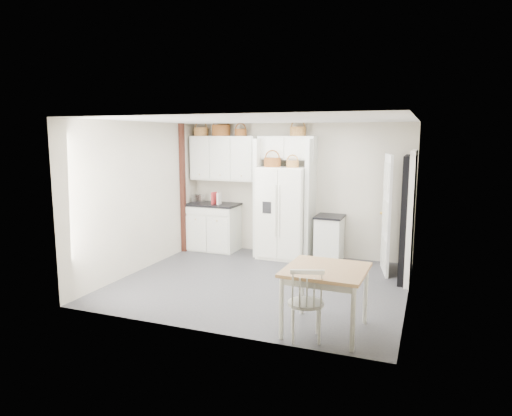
% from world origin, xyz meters
% --- Properties ---
extents(floor, '(4.50, 4.50, 0.00)m').
position_xyz_m(floor, '(0.00, 0.00, 0.00)').
color(floor, '#4B4B4C').
rests_on(floor, ground).
extents(ceiling, '(4.50, 4.50, 0.00)m').
position_xyz_m(ceiling, '(0.00, 0.00, 2.60)').
color(ceiling, white).
rests_on(ceiling, wall_back).
extents(wall_back, '(4.50, 0.00, 4.50)m').
position_xyz_m(wall_back, '(0.00, 2.00, 1.30)').
color(wall_back, '#B3A997').
rests_on(wall_back, floor).
extents(wall_left, '(0.00, 4.00, 4.00)m').
position_xyz_m(wall_left, '(-2.25, 0.00, 1.30)').
color(wall_left, '#B3A997').
rests_on(wall_left, floor).
extents(wall_right, '(0.00, 4.00, 4.00)m').
position_xyz_m(wall_right, '(2.25, 0.00, 1.30)').
color(wall_right, '#B3A997').
rests_on(wall_right, floor).
extents(refrigerator, '(0.92, 0.74, 1.77)m').
position_xyz_m(refrigerator, '(-0.15, 1.65, 0.89)').
color(refrigerator, white).
rests_on(refrigerator, floor).
extents(base_cab_left, '(1.01, 0.64, 0.93)m').
position_xyz_m(base_cab_left, '(-1.69, 1.70, 0.47)').
color(base_cab_left, white).
rests_on(base_cab_left, floor).
extents(base_cab_right, '(0.47, 0.57, 0.83)m').
position_xyz_m(base_cab_right, '(0.74, 1.70, 0.42)').
color(base_cab_right, white).
rests_on(base_cab_right, floor).
extents(dining_table, '(0.98, 0.98, 0.79)m').
position_xyz_m(dining_table, '(1.36, -1.45, 0.40)').
color(dining_table, '#9D6038').
rests_on(dining_table, floor).
extents(windsor_chair, '(0.52, 0.50, 0.87)m').
position_xyz_m(windsor_chair, '(1.20, -1.75, 0.43)').
color(windsor_chair, white).
rests_on(windsor_chair, floor).
extents(counter_left, '(1.05, 0.68, 0.04)m').
position_xyz_m(counter_left, '(-1.69, 1.70, 0.95)').
color(counter_left, black).
rests_on(counter_left, base_cab_left).
extents(counter_right, '(0.51, 0.61, 0.04)m').
position_xyz_m(counter_right, '(0.74, 1.70, 0.85)').
color(counter_right, black).
rests_on(counter_right, base_cab_right).
extents(toaster, '(0.24, 0.15, 0.16)m').
position_xyz_m(toaster, '(-2.05, 1.71, 1.06)').
color(toaster, silver).
rests_on(toaster, counter_left).
extents(cookbook_red, '(0.06, 0.17, 0.25)m').
position_xyz_m(cookbook_red, '(-1.63, 1.62, 1.10)').
color(cookbook_red, '#AD2A2D').
rests_on(cookbook_red, counter_left).
extents(cookbook_cream, '(0.04, 0.16, 0.23)m').
position_xyz_m(cookbook_cream, '(-1.52, 1.62, 1.09)').
color(cookbook_cream, silver).
rests_on(cookbook_cream, counter_left).
extents(basket_upper_a, '(0.31, 0.31, 0.17)m').
position_xyz_m(basket_upper_a, '(-2.02, 1.83, 2.44)').
color(basket_upper_a, brown).
rests_on(basket_upper_a, upper_cabinet).
extents(basket_upper_b, '(0.38, 0.38, 0.22)m').
position_xyz_m(basket_upper_b, '(-1.56, 1.83, 2.46)').
color(basket_upper_b, brown).
rests_on(basket_upper_b, upper_cabinet).
extents(basket_upper_c, '(0.25, 0.25, 0.14)m').
position_xyz_m(basket_upper_c, '(-1.13, 1.83, 2.42)').
color(basket_upper_c, brown).
rests_on(basket_upper_c, upper_cabinet).
extents(basket_bridge_b, '(0.31, 0.31, 0.18)m').
position_xyz_m(basket_bridge_b, '(0.06, 1.83, 2.44)').
color(basket_bridge_b, brown).
rests_on(basket_bridge_b, bridge_cabinet).
extents(basket_fridge_a, '(0.32, 0.32, 0.17)m').
position_xyz_m(basket_fridge_a, '(-0.36, 1.55, 1.86)').
color(basket_fridge_a, brown).
rests_on(basket_fridge_a, refrigerator).
extents(basket_fridge_b, '(0.24, 0.24, 0.13)m').
position_xyz_m(basket_fridge_b, '(0.04, 1.55, 1.84)').
color(basket_fridge_b, brown).
rests_on(basket_fridge_b, refrigerator).
extents(upper_cabinet, '(1.40, 0.34, 0.90)m').
position_xyz_m(upper_cabinet, '(-1.50, 1.83, 1.90)').
color(upper_cabinet, white).
rests_on(upper_cabinet, wall_back).
extents(bridge_cabinet, '(1.12, 0.34, 0.45)m').
position_xyz_m(bridge_cabinet, '(-0.15, 1.83, 2.12)').
color(bridge_cabinet, white).
rests_on(bridge_cabinet, wall_back).
extents(fridge_panel_left, '(0.08, 0.60, 2.30)m').
position_xyz_m(fridge_panel_left, '(-0.66, 1.70, 1.15)').
color(fridge_panel_left, white).
rests_on(fridge_panel_left, floor).
extents(fridge_panel_right, '(0.08, 0.60, 2.30)m').
position_xyz_m(fridge_panel_right, '(0.36, 1.70, 1.15)').
color(fridge_panel_right, white).
rests_on(fridge_panel_right, floor).
extents(trim_post, '(0.09, 0.09, 2.60)m').
position_xyz_m(trim_post, '(-2.20, 1.35, 1.30)').
color(trim_post, '#33130C').
rests_on(trim_post, floor).
extents(doorway_void, '(0.18, 0.85, 2.05)m').
position_xyz_m(doorway_void, '(2.16, 1.00, 1.02)').
color(doorway_void, black).
rests_on(doorway_void, floor).
extents(door_slab, '(0.21, 0.79, 2.05)m').
position_xyz_m(door_slab, '(1.80, 1.33, 1.02)').
color(door_slab, white).
rests_on(door_slab, floor).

